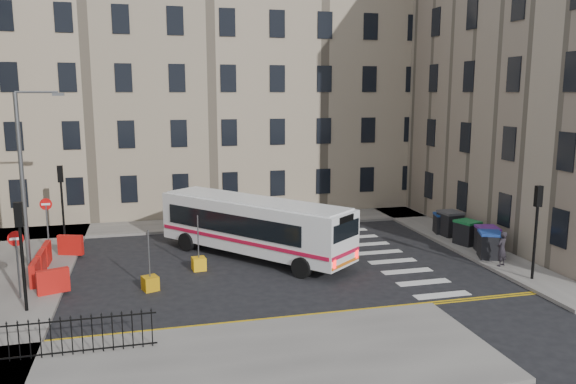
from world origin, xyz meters
name	(u,v)px	position (x,y,z in m)	size (l,w,h in m)	color
ground	(307,260)	(0.00, 0.00, 0.00)	(120.00, 120.00, 0.00)	black
pavement_north	(174,226)	(-6.00, 8.60, 0.07)	(36.00, 3.20, 0.15)	slate
pavement_east	(433,229)	(9.00, 4.00, 0.07)	(2.40, 26.00, 0.15)	slate
pavement_west	(1,275)	(-14.00, 1.00, 0.07)	(6.00, 22.00, 0.15)	slate
pavement_sw	(171,373)	(-7.00, -10.00, 0.07)	(20.00, 6.00, 0.15)	slate
terrace_north	(150,85)	(-7.00, 15.50, 8.62)	(38.30, 10.80, 17.20)	tan
corner_east	(576,68)	(19.00, 5.00, 9.62)	(17.80, 24.30, 19.20)	gray
traffic_light_east	(537,218)	(8.60, -5.50, 2.87)	(0.28, 0.22, 4.10)	black
traffic_light_nw	(61,191)	(-12.00, 6.50, 2.87)	(0.28, 0.22, 4.10)	black
traffic_light_sw	(21,240)	(-12.00, -4.00, 2.87)	(0.28, 0.22, 4.10)	black
streetlamp	(22,177)	(-13.00, 2.00, 4.34)	(0.50, 0.22, 8.14)	#595B5E
no_entry_north	(47,213)	(-12.50, 4.50, 2.08)	(0.60, 0.08, 3.00)	#595B5E
no_entry_south	(17,250)	(-12.50, -2.50, 2.08)	(0.60, 0.08, 3.00)	#595B5E
roadworks_barriers	(50,262)	(-11.84, 0.50, 0.65)	(1.66, 6.26, 1.00)	red
iron_railings	(24,341)	(-11.25, -8.20, 0.75)	(7.80, 0.04, 1.20)	black
bus	(254,225)	(-2.44, 1.13, 1.67)	(8.56, 9.70, 2.88)	white
wheelie_bin_a	(490,245)	(8.63, -2.25, 0.81)	(1.40, 1.49, 1.30)	black
wheelie_bin_b	(487,239)	(9.12, -1.29, 0.80)	(1.28, 1.39, 1.29)	black
wheelie_bin_c	(467,232)	(8.92, 0.22, 0.80)	(1.30, 1.40, 1.28)	black
wheelie_bin_d	(450,223)	(9.04, 2.16, 0.85)	(1.18, 1.33, 1.38)	black
wheelie_bin_e	(442,223)	(8.89, 2.76, 0.72)	(1.12, 1.21, 1.13)	black
pedestrian	(502,249)	(8.39, -3.56, 0.97)	(0.60, 0.39, 1.65)	black
bollard_yellow	(199,264)	(-5.30, -0.26, 0.30)	(0.60, 0.60, 0.60)	#F9AF0D
bollard_chevron	(150,283)	(-7.51, -2.49, 0.30)	(0.60, 0.60, 0.60)	#C88B0B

